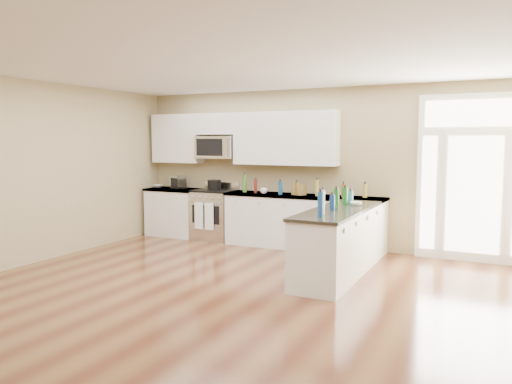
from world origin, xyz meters
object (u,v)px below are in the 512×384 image
peninsula_cabinet (338,245)px  toaster_oven (178,182)px  stockpot (214,184)px  kitchen_range (214,214)px

peninsula_cabinet → toaster_oven: bearing=158.2°
stockpot → toaster_oven: bearing=-178.2°
kitchen_range → stockpot: size_ratio=4.14×
kitchen_range → stockpot: 0.58m
peninsula_cabinet → stockpot: size_ratio=8.90×
peninsula_cabinet → stockpot: 3.37m
stockpot → toaster_oven: size_ratio=0.90×
peninsula_cabinet → stockpot: (-2.94, 1.53, 0.62)m
kitchen_range → peninsula_cabinet: bearing=-26.6°
peninsula_cabinet → kitchen_range: size_ratio=2.15×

